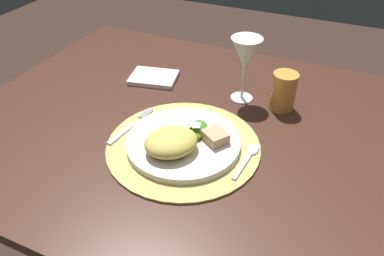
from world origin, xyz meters
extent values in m
cube|color=#40251B|center=(0.00, 0.00, 0.74)|extent=(1.37, 0.92, 0.03)
cylinder|color=#3B291F|center=(-0.61, 0.38, 0.36)|extent=(0.07, 0.07, 0.72)
cylinder|color=tan|center=(-0.08, -0.10, 0.75)|extent=(0.36, 0.36, 0.01)
cylinder|color=silver|center=(-0.08, -0.10, 0.77)|extent=(0.27, 0.27, 0.02)
ellipsoid|color=#DAC154|center=(-0.08, -0.14, 0.80)|extent=(0.16, 0.16, 0.05)
ellipsoid|color=#365E34|center=(-0.06, -0.07, 0.78)|extent=(0.06, 0.06, 0.01)
ellipsoid|color=#3C6A13|center=(-0.06, -0.08, 0.78)|extent=(0.06, 0.04, 0.02)
ellipsoid|color=#367E20|center=(-0.06, -0.04, 0.78)|extent=(0.05, 0.05, 0.01)
cube|color=beige|center=(-0.07, -0.06, 0.80)|extent=(0.03, 0.03, 0.00)
cube|color=beige|center=(-0.06, -0.07, 0.80)|extent=(0.02, 0.03, 0.00)
cube|color=tan|center=(-0.01, -0.07, 0.79)|extent=(0.07, 0.07, 0.03)
cube|color=silver|center=(-0.23, -0.12, 0.76)|extent=(0.02, 0.10, 0.00)
cube|color=silver|center=(-0.22, -0.02, 0.76)|extent=(0.01, 0.04, 0.00)
cube|color=silver|center=(-0.22, -0.02, 0.76)|extent=(0.01, 0.04, 0.00)
cube|color=silver|center=(-0.22, -0.02, 0.76)|extent=(0.01, 0.04, 0.00)
cube|color=silver|center=(-0.21, -0.02, 0.76)|extent=(0.01, 0.04, 0.00)
cube|color=silver|center=(0.07, -0.11, 0.76)|extent=(0.02, 0.10, 0.00)
ellipsoid|color=silver|center=(0.08, -0.05, 0.76)|extent=(0.03, 0.04, 0.01)
cube|color=white|center=(-0.29, 0.16, 0.76)|extent=(0.16, 0.13, 0.01)
cylinder|color=silver|center=(-0.02, 0.16, 0.75)|extent=(0.06, 0.06, 0.00)
cylinder|color=silver|center=(-0.02, 0.16, 0.80)|extent=(0.01, 0.01, 0.09)
cone|color=silver|center=(-0.02, 0.16, 0.89)|extent=(0.08, 0.08, 0.09)
cylinder|color=gold|center=(0.10, 0.16, 0.80)|extent=(0.07, 0.07, 0.10)
camera|label=1|loc=(0.21, -0.70, 1.31)|focal=34.49mm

